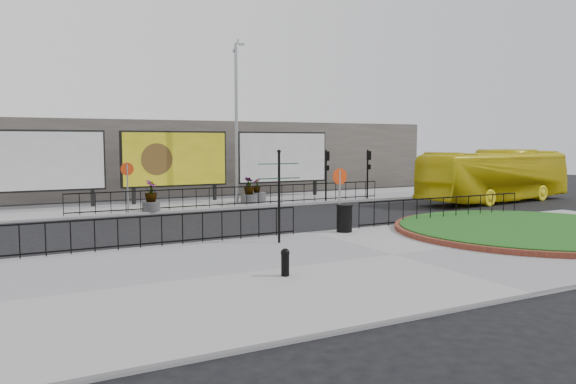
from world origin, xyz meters
TOP-DOWN VIEW (x-y plane):
  - ground at (0.00, 0.00)m, footprint 90.00×90.00m
  - pavement_near at (0.00, -5.00)m, footprint 30.00×10.00m
  - pavement_far at (0.00, 12.00)m, footprint 44.00×6.00m
  - brick_edge at (7.50, -4.00)m, footprint 10.40×10.40m
  - grass_lawn at (7.50, -4.00)m, footprint 10.00×10.00m
  - railing_near_left at (-6.00, -0.30)m, footprint 10.00×0.10m
  - railing_near_right at (6.50, -0.30)m, footprint 9.00×0.10m
  - railing_far at (1.00, 9.30)m, footprint 18.00×0.10m
  - speed_sign_far at (-5.00, 9.40)m, footprint 0.64×0.07m
  - speed_sign_near at (1.00, -0.40)m, footprint 0.64×0.07m
  - billboard_left at (-8.50, 12.97)m, footprint 6.20×0.31m
  - billboard_mid at (-1.50, 12.97)m, footprint 6.20×0.31m
  - billboard_right at (5.50, 12.97)m, footprint 6.20×0.31m
  - lamp_post at (1.51, 11.00)m, footprint 0.74×0.18m
  - signal_pole_a at (6.50, 9.34)m, footprint 0.22×0.26m
  - signal_pole_b at (9.50, 9.34)m, footprint 0.22×0.26m
  - building_backdrop at (0.00, 22.00)m, footprint 40.00×10.00m
  - fingerpost_sign at (-2.21, -1.49)m, footprint 1.51×0.27m
  - bollard at (-4.28, -5.85)m, footprint 0.24×0.24m
  - litter_bin at (1.10, -0.60)m, footprint 0.65×0.65m
  - bus at (15.66, 5.03)m, footprint 11.47×3.83m
  - planter_a at (-3.86, 9.40)m, footprint 0.90×0.90m
  - planter_b at (2.00, 10.44)m, footprint 0.95×0.95m
  - planter_c at (2.62, 10.71)m, footprint 1.05×1.05m

SIDE VIEW (x-z plane):
  - ground at x=0.00m, z-range 0.00..0.00m
  - pavement_near at x=0.00m, z-range 0.00..0.12m
  - pavement_far at x=0.00m, z-range 0.00..0.12m
  - brick_edge at x=7.50m, z-range 0.12..0.30m
  - grass_lawn at x=7.50m, z-range 0.12..0.34m
  - bollard at x=-4.28m, z-range 0.15..0.88m
  - planter_c at x=2.62m, z-range -0.14..1.25m
  - litter_bin at x=1.10m, z-range 0.12..1.19m
  - railing_near_left at x=-6.00m, z-range 0.12..1.22m
  - railing_near_right at x=6.50m, z-range 0.12..1.22m
  - railing_far at x=1.00m, z-range 0.12..1.22m
  - planter_b at x=2.00m, z-range -0.07..1.44m
  - planter_a at x=-3.86m, z-range -0.02..1.55m
  - bus at x=15.66m, z-range 0.00..3.14m
  - speed_sign_far at x=-5.00m, z-range 0.68..3.15m
  - speed_sign_near at x=1.00m, z-range 0.68..3.15m
  - fingerpost_sign at x=-2.21m, z-range 0.45..3.68m
  - signal_pole_a at x=6.50m, z-range 0.60..3.60m
  - signal_pole_b at x=9.50m, z-range 0.60..3.60m
  - building_backdrop at x=0.00m, z-range 0.00..5.00m
  - billboard_left at x=-8.50m, z-range 0.55..4.65m
  - billboard_mid at x=-1.50m, z-range 0.55..4.65m
  - billboard_right at x=5.50m, z-range 0.55..4.65m
  - lamp_post at x=1.51m, z-range 0.21..9.44m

